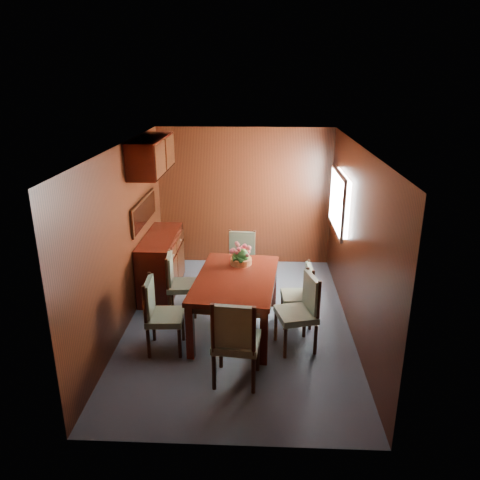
{
  "coord_description": "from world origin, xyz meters",
  "views": [
    {
      "loc": [
        0.28,
        -5.66,
        3.24
      ],
      "look_at": [
        0.0,
        0.45,
        1.05
      ],
      "focal_mm": 35.0,
      "sensor_mm": 36.0,
      "label": 1
    }
  ],
  "objects_px": {
    "dining_table": "(236,285)",
    "chair_left_near": "(159,311)",
    "flower_centerpiece": "(241,254)",
    "chair_head": "(235,338)",
    "chair_right_near": "(302,308)",
    "sideboard": "(161,263)"
  },
  "relations": [
    {
      "from": "dining_table",
      "to": "chair_right_near",
      "type": "height_order",
      "value": "chair_right_near"
    },
    {
      "from": "sideboard",
      "to": "dining_table",
      "type": "xyz_separation_m",
      "value": [
        1.22,
        -1.16,
        0.2
      ]
    },
    {
      "from": "flower_centerpiece",
      "to": "dining_table",
      "type": "bearing_deg",
      "value": -96.19
    },
    {
      "from": "chair_right_near",
      "to": "chair_head",
      "type": "height_order",
      "value": "chair_head"
    },
    {
      "from": "chair_head",
      "to": "flower_centerpiece",
      "type": "relative_size",
      "value": 3.31
    },
    {
      "from": "chair_left_near",
      "to": "flower_centerpiece",
      "type": "distance_m",
      "value": 1.41
    },
    {
      "from": "dining_table",
      "to": "sideboard",
      "type": "bearing_deg",
      "value": 142.11
    },
    {
      "from": "chair_head",
      "to": "flower_centerpiece",
      "type": "height_order",
      "value": "flower_centerpiece"
    },
    {
      "from": "dining_table",
      "to": "chair_left_near",
      "type": "height_order",
      "value": "chair_left_near"
    },
    {
      "from": "chair_left_near",
      "to": "flower_centerpiece",
      "type": "xyz_separation_m",
      "value": [
        0.95,
        0.96,
        0.38
      ]
    },
    {
      "from": "chair_right_near",
      "to": "sideboard",
      "type": "bearing_deg",
      "value": 38.29
    },
    {
      "from": "dining_table",
      "to": "chair_right_near",
      "type": "bearing_deg",
      "value": -19.76
    },
    {
      "from": "chair_right_near",
      "to": "chair_left_near",
      "type": "bearing_deg",
      "value": 79.68
    },
    {
      "from": "sideboard",
      "to": "chair_left_near",
      "type": "xyz_separation_m",
      "value": [
        0.32,
        -1.68,
        0.08
      ]
    },
    {
      "from": "chair_left_near",
      "to": "chair_head",
      "type": "relative_size",
      "value": 0.91
    },
    {
      "from": "sideboard",
      "to": "chair_right_near",
      "type": "relative_size",
      "value": 1.43
    },
    {
      "from": "dining_table",
      "to": "flower_centerpiece",
      "type": "xyz_separation_m",
      "value": [
        0.05,
        0.44,
        0.26
      ]
    },
    {
      "from": "chair_head",
      "to": "chair_left_near",
      "type": "bearing_deg",
      "value": 151.57
    },
    {
      "from": "chair_left_near",
      "to": "chair_right_near",
      "type": "bearing_deg",
      "value": 91.12
    },
    {
      "from": "dining_table",
      "to": "flower_centerpiece",
      "type": "distance_m",
      "value": 0.51
    },
    {
      "from": "chair_head",
      "to": "sideboard",
      "type": "bearing_deg",
      "value": 124.59
    },
    {
      "from": "sideboard",
      "to": "chair_right_near",
      "type": "height_order",
      "value": "chair_right_near"
    }
  ]
}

